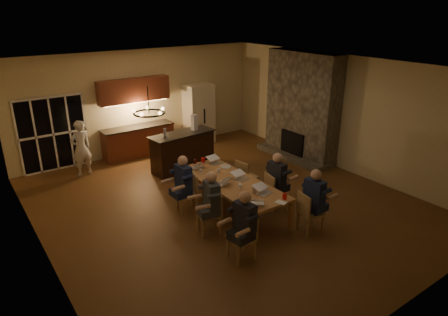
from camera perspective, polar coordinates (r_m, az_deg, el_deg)
floor at (r=9.64m, az=0.07°, el=-6.35°), size 9.00×9.00×0.00m
back_wall at (r=12.83m, az=-11.84°, el=7.85°), size 8.00×0.04×3.20m
left_wall at (r=7.58m, az=-25.54°, el=-3.10°), size 0.04×9.00×3.20m
right_wall at (r=11.72m, az=16.39°, el=6.20°), size 0.04×9.00×3.20m
ceiling at (r=8.64m, az=0.08°, el=12.97°), size 8.00×9.00×0.04m
french_doors at (r=12.14m, az=-23.22°, el=3.12°), size 1.86×0.08×2.10m
fireplace at (r=12.24m, az=11.07°, el=7.27°), size 0.58×2.50×3.20m
kitchenette at (r=12.53m, az=-12.35°, el=5.60°), size 2.24×0.68×2.40m
refrigerator at (r=13.51m, az=-3.60°, el=6.29°), size 0.90×0.68×2.00m
dining_table at (r=9.07m, az=1.17°, el=-5.55°), size 1.10×2.86×0.75m
bar_island at (r=11.41m, az=-5.91°, el=0.97°), size 1.96×0.86×1.08m
chair_left_near at (r=7.48m, az=2.49°, el=-11.20°), size 0.47×0.47×0.89m
chair_left_mid at (r=8.25m, az=-2.19°, el=-7.90°), size 0.54×0.54×0.89m
chair_left_far at (r=9.11m, az=-5.38°, el=-5.02°), size 0.54×0.54×0.89m
chair_right_near at (r=8.48m, az=12.30°, el=-7.56°), size 0.52×0.52×0.89m
chair_right_mid at (r=9.23m, az=7.55°, el=-4.75°), size 0.53×0.53×0.89m
chair_right_far at (r=9.93m, az=3.30°, el=-2.66°), size 0.50×0.50×0.89m
person_left_near at (r=7.34m, az=2.96°, el=-9.68°), size 0.66×0.66×1.38m
person_right_near at (r=8.40m, az=12.70°, el=-5.97°), size 0.64×0.64×1.38m
person_left_mid at (r=8.10m, az=-1.76°, el=-6.48°), size 0.71×0.71×1.38m
person_right_mid at (r=9.13m, az=7.48°, el=-3.36°), size 0.65×0.65×1.38m
person_left_far at (r=8.94m, az=-5.79°, el=-3.84°), size 0.62×0.62×1.38m
standing_person at (r=11.53m, az=-19.75°, el=1.32°), size 0.64×0.48×1.57m
chandelier at (r=6.79m, az=-10.65°, el=6.32°), size 0.53×0.53×0.03m
laptop_a at (r=7.95m, az=4.56°, el=-5.73°), size 0.42×0.42×0.23m
laptop_b at (r=8.36m, az=5.78°, el=-4.36°), size 0.37×0.33×0.23m
laptop_c at (r=8.74m, az=-0.33°, el=-3.08°), size 0.40×0.38×0.23m
laptop_d at (r=8.98m, az=2.46°, el=-2.41°), size 0.35×0.31×0.23m
laptop_e at (r=9.64m, az=-3.87°, el=-0.74°), size 0.32×0.28×0.23m
laptop_f at (r=9.87m, az=-1.21°, el=-0.17°), size 0.35×0.31×0.23m
mug_front at (r=8.58m, az=2.34°, el=-4.05°), size 0.08×0.08×0.10m
mug_mid at (r=9.36m, az=-0.80°, el=-1.81°), size 0.07×0.07×0.10m
mug_back at (r=9.34m, az=-3.33°, el=-1.90°), size 0.07×0.07×0.10m
redcup_near at (r=8.21m, az=8.66°, el=-5.43°), size 0.09×0.09×0.12m
redcup_mid at (r=8.94m, az=-2.33°, el=-2.90°), size 0.09×0.09×0.12m
redcup_far at (r=9.96m, az=-2.99°, el=-0.32°), size 0.09×0.09×0.12m
can_silver at (r=8.37m, az=4.28°, el=-4.67°), size 0.07×0.07×0.12m
can_cola at (r=9.90m, az=-4.16°, el=-0.48°), size 0.07×0.07×0.12m
plate_near at (r=8.69m, az=4.90°, el=-4.07°), size 0.28×0.28×0.02m
plate_left at (r=8.05m, az=3.02°, el=-6.15°), size 0.25×0.25×0.02m
plate_far at (r=9.69m, az=0.25°, el=-1.23°), size 0.26×0.26×0.02m
notepad at (r=8.07m, az=8.16°, el=-6.31°), size 0.20×0.24×0.01m
bar_bottle at (r=10.93m, az=-8.45°, el=3.60°), size 0.08×0.08×0.24m
bar_blender at (r=11.42m, az=-4.28°, el=5.10°), size 0.17×0.17×0.45m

